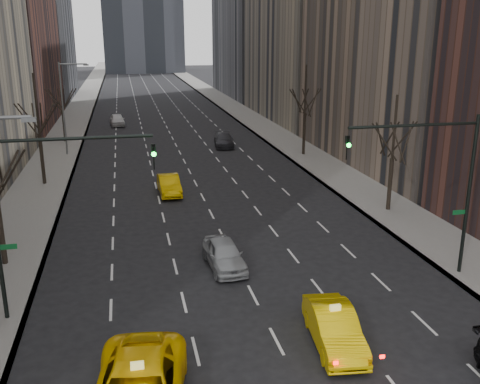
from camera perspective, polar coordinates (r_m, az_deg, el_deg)
sidewalk_left at (r=81.12m, az=-17.15°, el=7.54°), size 4.50×320.00×0.15m
sidewalk_right at (r=82.73m, az=0.16°, el=8.43°), size 4.50×320.00×0.15m
tree_lw_c at (r=45.14m, az=-20.60°, el=5.63°), size 3.36×3.50×8.74m
tree_lw_d at (r=62.86m, az=-18.39°, el=8.22°), size 3.36×3.50×7.36m
tree_rw_b at (r=37.29m, az=15.91°, el=3.44°), size 3.36×3.50×7.82m
tree_rw_c at (r=53.49m, az=6.91°, el=8.12°), size 3.36×3.50×8.74m
traffic_mast_left at (r=23.15m, az=-20.98°, el=-0.33°), size 6.69×0.39×8.00m
traffic_mast_right at (r=27.08m, az=20.57°, el=2.06°), size 6.69×0.39×8.00m
streetlight_far at (r=55.59m, az=-18.07°, el=9.40°), size 2.83×0.22×9.00m
taxi_sedan at (r=21.82m, az=10.01°, el=-14.05°), size 2.11×4.75×1.52m
silver_sedan_ahead at (r=28.03m, az=-1.69°, el=-6.65°), size 1.97×4.39×1.46m
far_taxi at (r=40.98m, az=-7.57°, el=0.77°), size 1.65×4.42×1.44m
far_suv_grey at (r=58.14m, az=-1.74°, el=5.58°), size 2.55×5.09×1.42m
far_car_white at (r=73.43m, az=-12.96°, el=7.52°), size 2.11×4.59×1.52m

